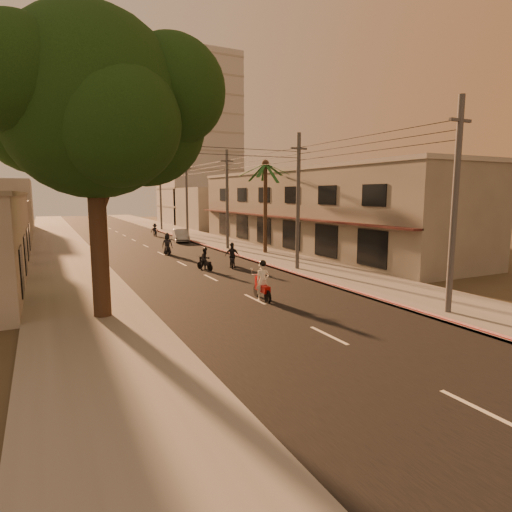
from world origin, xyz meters
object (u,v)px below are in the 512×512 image
at_px(scooter_far_a, 167,245).
at_px(parked_car, 181,236).
at_px(broadleaf_tree, 102,106).
at_px(scooter_mid_b, 232,256).
at_px(palm_tree, 265,169).
at_px(scooter_far_b, 155,230).
at_px(scooter_mid_a, 205,260).
at_px(scooter_red, 263,283).

height_order(scooter_far_a, parked_car, scooter_far_a).
bearing_deg(broadleaf_tree, scooter_mid_b, 43.25).
relative_size(palm_tree, parked_car, 1.93).
bearing_deg(broadleaf_tree, parked_car, 67.39).
bearing_deg(broadleaf_tree, scooter_far_b, 73.55).
relative_size(palm_tree, scooter_far_a, 4.30).
bearing_deg(scooter_mid_a, scooter_mid_b, -11.75).
distance_m(scooter_mid_a, scooter_far_a, 8.37).
bearing_deg(palm_tree, broadleaf_tree, -136.52).
bearing_deg(scooter_mid_b, scooter_far_a, 128.87).
distance_m(broadleaf_tree, scooter_red, 10.28).
distance_m(broadleaf_tree, scooter_mid_b, 14.88).
bearing_deg(scooter_mid_b, broadleaf_tree, -114.09).
xyz_separation_m(broadleaf_tree, parked_car, (10.84, 26.03, -7.81)).
xyz_separation_m(broadleaf_tree, scooter_mid_b, (9.29, 8.74, -7.67)).
distance_m(broadleaf_tree, palm_tree, 20.18).
xyz_separation_m(broadleaf_tree, scooter_mid_a, (7.25, 8.54, -7.76)).
relative_size(scooter_red, scooter_mid_b, 1.14).
height_order(scooter_mid_a, scooter_mid_b, scooter_mid_b).
bearing_deg(scooter_far_b, scooter_red, -92.75).
bearing_deg(broadleaf_tree, palm_tree, 43.48).
bearing_deg(scooter_red, scooter_mid_a, 92.71).
bearing_deg(scooter_far_a, scooter_mid_b, -65.36).
bearing_deg(parked_car, scooter_mid_a, -91.22).
distance_m(broadleaf_tree, scooter_far_a, 19.79).
relative_size(broadleaf_tree, palm_tree, 1.48).
bearing_deg(palm_tree, parked_car, 107.19).
xyz_separation_m(palm_tree, parked_car, (-3.77, 12.18, -6.48)).
bearing_deg(parked_car, broadleaf_tree, -102.22).
relative_size(scooter_far_a, parked_car, 0.45).
relative_size(scooter_red, scooter_far_b, 1.23).
bearing_deg(parked_car, scooter_far_b, 109.26).
distance_m(palm_tree, parked_car, 14.30).
height_order(scooter_red, scooter_mid_a, scooter_red).
bearing_deg(parked_car, scooter_red, -88.09).
bearing_deg(scooter_mid_a, scooter_far_a, 75.04).
height_order(scooter_far_b, parked_car, scooter_far_b).
height_order(palm_tree, scooter_mid_b, palm_tree).
xyz_separation_m(palm_tree, scooter_red, (-7.71, -14.27, -6.29)).
bearing_deg(scooter_red, broadleaf_tree, -178.51).
xyz_separation_m(scooter_far_a, parked_car, (3.93, 9.13, -0.18)).
height_order(scooter_far_a, scooter_far_b, scooter_far_a).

